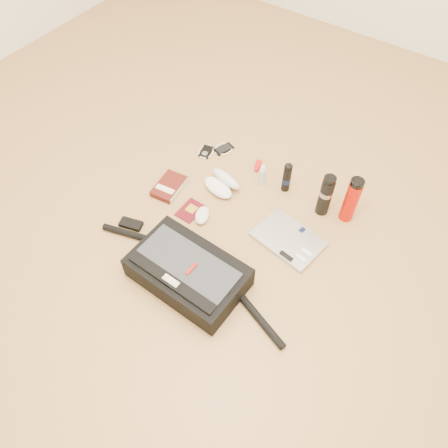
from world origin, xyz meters
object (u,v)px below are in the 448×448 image
object	(u,v)px
messenger_bag	(187,272)
thermos_black	(326,195)
book	(169,187)
thermos_red	(351,200)
laptop	(288,239)

from	to	relation	value
messenger_bag	thermos_black	world-z (taller)	thermos_black
book	thermos_black	xyz separation A→B (m)	(0.69, 0.31, 0.10)
thermos_red	thermos_black	bearing A→B (deg)	-162.74
messenger_bag	book	world-z (taller)	messenger_bag
laptop	book	distance (m)	0.65
messenger_bag	laptop	xyz separation A→B (m)	(0.25, 0.42, -0.05)
laptop	thermos_red	distance (m)	0.34
thermos_black	laptop	bearing A→B (deg)	-100.25
laptop	thermos_black	xyz separation A→B (m)	(0.04, 0.24, 0.11)
messenger_bag	thermos_red	bearing A→B (deg)	61.34
messenger_bag	thermos_black	distance (m)	0.73
book	thermos_black	world-z (taller)	thermos_black
messenger_bag	book	distance (m)	0.54
laptop	thermos_black	world-z (taller)	thermos_black
laptop	messenger_bag	bearing A→B (deg)	-112.35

